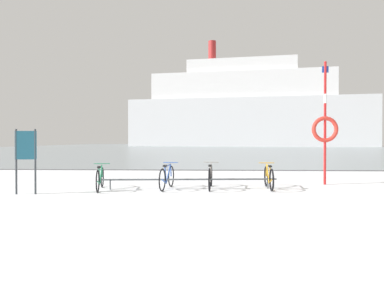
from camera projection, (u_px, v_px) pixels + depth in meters
The scene contains 9 objects.
ground at pixel (196, 148), 60.30m from camera, with size 80.00×132.00×0.08m.
bike_rack at pixel (190, 180), 10.09m from camera, with size 5.09×0.44×0.31m.
bicycle_0 at pixel (100, 178), 9.92m from camera, with size 0.48×1.66×0.73m.
bicycle_1 at pixel (167, 177), 10.10m from camera, with size 0.46×1.61×0.76m.
bicycle_2 at pixel (210, 177), 10.16m from camera, with size 0.46×1.70×0.76m.
bicycle_3 at pixel (269, 177), 10.14m from camera, with size 0.46×1.60×0.74m.
info_sign at pixel (26, 151), 9.11m from camera, with size 0.55×0.09×1.72m.
rescue_post at pixel (325, 127), 11.09m from camera, with size 0.84×0.13×3.93m.
ferry_ship at pixel (245, 110), 78.48m from camera, with size 54.05×17.80×24.20m.
Camera 1 is at (1.93, -6.36, 1.43)m, focal length 32.48 mm.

